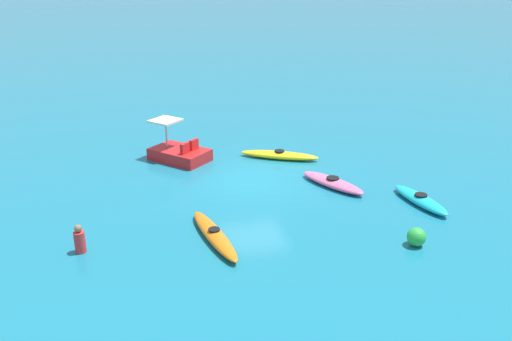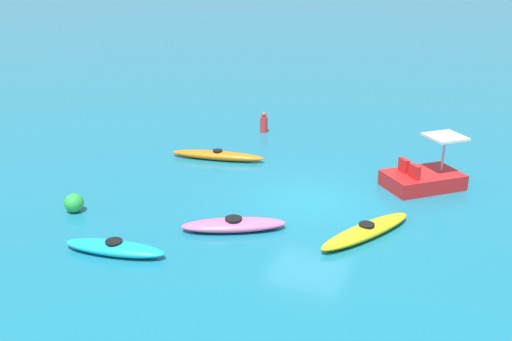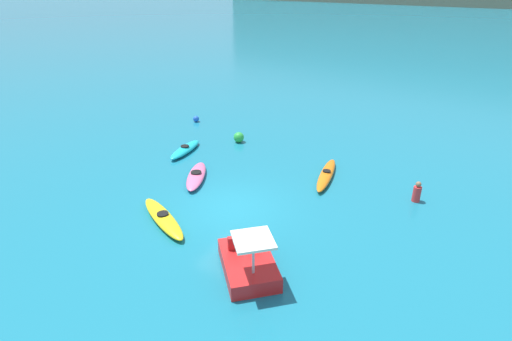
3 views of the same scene
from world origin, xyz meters
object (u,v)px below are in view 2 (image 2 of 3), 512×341
Objects in this scene: pedal_boat_red at (423,177)px; buoy_green at (74,203)px; kayak_orange at (218,155)px; kayak_cyan at (114,248)px; kayak_yellow at (366,231)px; person_near_shore at (264,123)px; kayak_pink at (234,225)px.

pedal_boat_red is 10.91m from buoy_green.
kayak_orange and kayak_cyan have the same top height.
kayak_orange is at bearing 5.37° from kayak_cyan.
kayak_yellow and kayak_cyan have the same top height.
person_near_shore is (9.65, -2.16, 0.10)m from buoy_green.
kayak_pink is at bearing -163.43° from person_near_shore.
kayak_pink is at bearing 106.54° from kayak_yellow.
kayak_yellow is 10.04m from person_near_shore.
kayak_orange is at bearing 90.89° from pedal_boat_red.
kayak_orange is 4.02× the size of person_near_shore.
pedal_boat_red is 3.16× the size of person_near_shore.
buoy_green reaches higher than kayak_yellow.
buoy_green is (1.69, 2.59, 0.12)m from kayak_cyan.
kayak_pink is 1.04× the size of kayak_cyan.
person_near_shore is at bearing 2.17° from kayak_cyan.
buoy_green is (-5.75, 1.89, 0.12)m from kayak_orange.
kayak_yellow is 7.56m from kayak_orange.
kayak_pink is 5.10× the size of buoy_green.
pedal_boat_red is at bearing -41.21° from kayak_cyan.
person_near_shore is at bearing 61.73° from pedal_boat_red.
kayak_pink is 4.88m from buoy_green.
kayak_cyan is at bearing -177.83° from person_near_shore.
person_near_shore is at bearing -12.61° from buoy_green.
kayak_orange is (5.07, 2.94, -0.00)m from kayak_pink.
kayak_pink is 6.79m from pedal_boat_red.
buoy_green is at bearing 122.48° from pedal_boat_red.
kayak_orange is 3.92m from person_near_shore.
buoy_green is at bearing 97.92° from kayak_pink.
pedal_boat_red is (4.16, -0.93, 0.17)m from kayak_yellow.
person_near_shore is (11.34, 0.43, 0.22)m from kayak_cyan.
kayak_orange is 1.27× the size of kayak_cyan.
pedal_boat_red is (5.19, -4.37, 0.17)m from kayak_pink.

